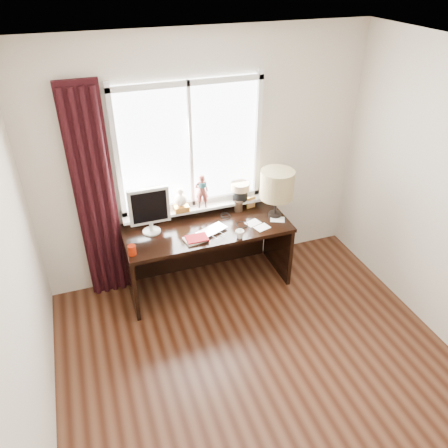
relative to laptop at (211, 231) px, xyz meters
name	(u,v)px	position (x,y,z in m)	size (l,w,h in m)	color
floor	(280,401)	(0.10, -1.52, -0.76)	(3.50, 4.00, 0.00)	#4C2B1A
ceiling	(315,80)	(0.10, -1.52, 1.84)	(3.50, 4.00, 0.00)	white
wall_back	(204,162)	(0.10, 0.48, 0.54)	(3.50, 2.60, 0.00)	beige
wall_left	(10,347)	(-1.65, -1.52, 0.54)	(4.00, 2.60, 0.00)	beige
laptop	(211,231)	(0.00, 0.00, 0.00)	(0.35, 0.23, 0.03)	silver
mug	(240,234)	(0.24, -0.18, 0.03)	(0.09, 0.08, 0.09)	white
red_cup	(132,250)	(-0.80, -0.11, 0.04)	(0.08, 0.08, 0.10)	#831502
window	(192,166)	(-0.05, 0.43, 0.54)	(1.52, 0.21, 1.40)	white
curtain	(96,200)	(-1.03, 0.39, 0.35)	(0.38, 0.09, 2.25)	black
desk	(205,241)	(0.00, 0.21, -0.26)	(1.70, 0.70, 0.75)	black
monitor	(149,208)	(-0.56, 0.21, 0.26)	(0.40, 0.18, 0.49)	beige
notebook_stack	(196,239)	(-0.18, -0.08, 0.00)	(0.24, 0.19, 0.03)	beige
brush_holder	(238,206)	(0.42, 0.31, 0.05)	(0.09, 0.09, 0.25)	black
icon_frame	(251,203)	(0.57, 0.32, 0.05)	(0.10, 0.03, 0.13)	gold
table_lamp	(277,185)	(0.75, 0.09, 0.35)	(0.35, 0.35, 0.52)	black
loose_papers	(264,223)	(0.58, -0.02, -0.01)	(0.45, 0.26, 0.00)	white
desk_cables	(232,219)	(0.29, 0.15, -0.01)	(0.26, 0.39, 0.01)	black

